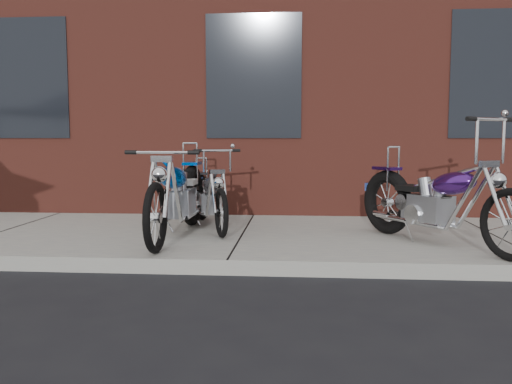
{
  "coord_description": "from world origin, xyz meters",
  "views": [
    {
      "loc": [
        0.68,
        -5.01,
        1.31
      ],
      "look_at": [
        0.21,
        0.8,
        0.72
      ],
      "focal_mm": 38.0,
      "sensor_mm": 36.0,
      "label": 1
    }
  ],
  "objects": [
    {
      "name": "ground",
      "position": [
        0.0,
        0.0,
        0.0
      ],
      "size": [
        120.0,
        120.0,
        0.0
      ],
      "primitive_type": "plane",
      "color": "black",
      "rests_on": "ground"
    },
    {
      "name": "sidewalk",
      "position": [
        0.0,
        1.5,
        0.07
      ],
      "size": [
        22.0,
        3.0,
        0.15
      ],
      "primitive_type": "cube",
      "color": "gray",
      "rests_on": "ground"
    },
    {
      "name": "building_brick",
      "position": [
        0.0,
        8.0,
        4.0
      ],
      "size": [
        22.0,
        10.0,
        8.0
      ],
      "primitive_type": "cube",
      "color": "maroon",
      "rests_on": "ground"
    },
    {
      "name": "chopper_purple",
      "position": [
        2.16,
        0.92,
        0.59
      ],
      "size": [
        1.42,
        2.08,
        1.35
      ],
      "rotation": [
        0.0,
        0.0,
        -0.99
      ],
      "color": "black",
      "rests_on": "sidewalk"
    },
    {
      "name": "chopper_blue",
      "position": [
        -0.74,
        1.19,
        0.6
      ],
      "size": [
        0.61,
        2.5,
        1.09
      ],
      "rotation": [
        0.0,
        0.0,
        -1.58
      ],
      "color": "black",
      "rests_on": "sidewalk"
    },
    {
      "name": "chopper_third",
      "position": [
        -0.48,
        1.86,
        0.51
      ],
      "size": [
        0.81,
        1.93,
        1.02
      ],
      "rotation": [
        0.0,
        0.0,
        -1.22
      ],
      "color": "black",
      "rests_on": "sidewalk"
    }
  ]
}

